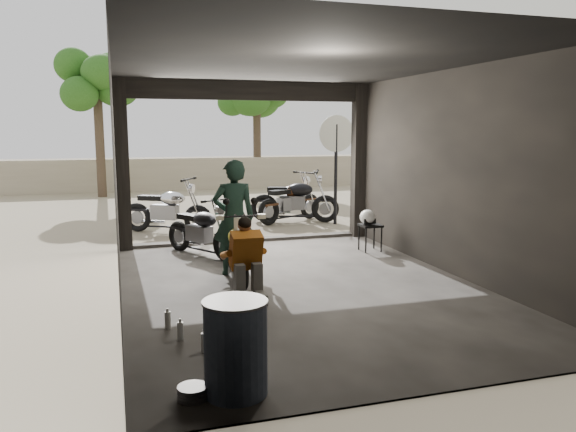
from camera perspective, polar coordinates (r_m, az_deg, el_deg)
ground at (r=8.21m, az=1.31°, el=-7.31°), size 80.00×80.00×0.00m
garage at (r=8.47m, az=0.19°, el=2.02°), size 7.00×7.13×3.20m
boundary_wall at (r=21.70m, az=-10.35°, el=4.23°), size 18.00×0.30×1.20m
tree_left at (r=20.07m, az=-18.88°, el=13.22°), size 2.20×2.20×5.60m
tree_right at (r=22.16m, az=-3.20°, el=12.10°), size 2.20×2.20×5.00m
main_bike at (r=8.57m, az=-5.21°, el=-2.91°), size 0.80×1.68×1.09m
left_bike at (r=10.22m, az=-8.85°, el=-1.07°), size 1.41×1.72×1.09m
outside_bike_a at (r=12.66m, az=-12.21°, el=1.05°), size 1.95×1.54×1.23m
outside_bike_b at (r=13.85m, az=0.20°, el=1.89°), size 1.94×1.49×1.22m
outside_bike_c at (r=13.84m, az=0.68°, el=2.02°), size 2.05×1.43×1.29m
rider at (r=8.78m, az=-5.52°, el=-0.20°), size 0.69×0.48×1.82m
mechanic at (r=7.50m, az=-4.08°, el=-4.63°), size 0.56×0.75×1.08m
stool at (r=10.59m, az=8.36°, el=-1.25°), size 0.38×0.38×0.52m
helmet at (r=10.54m, az=8.09°, el=-0.10°), size 0.39×0.40×0.28m
oil_drum at (r=4.94m, az=-5.35°, el=-13.32°), size 0.70×0.70×0.84m
sign_post at (r=13.48m, az=4.92°, el=6.67°), size 0.87×0.08×2.61m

